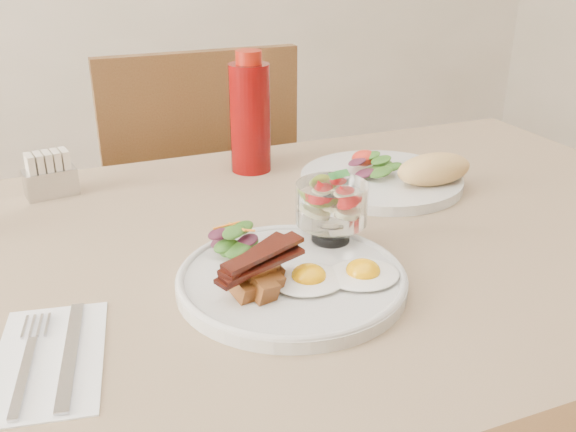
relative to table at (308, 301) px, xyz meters
name	(u,v)px	position (x,y,z in m)	size (l,w,h in m)	color
table	(308,301)	(0.00, 0.00, 0.00)	(1.33, 0.88, 0.75)	brown
chair_far	(195,215)	(0.00, 0.66, -0.14)	(0.42, 0.42, 0.93)	brown
main_plate	(292,281)	(-0.06, -0.09, 0.10)	(0.28, 0.28, 0.02)	silver
fried_eggs	(336,275)	(-0.02, -0.13, 0.11)	(0.18, 0.12, 0.02)	white
bacon_potato_pile	(260,272)	(-0.11, -0.11, 0.13)	(0.12, 0.08, 0.05)	brown
side_salad	(235,240)	(-0.11, -0.01, 0.12)	(0.07, 0.07, 0.04)	#204C14
fruit_cup	(331,204)	(0.02, -0.02, 0.16)	(0.09, 0.09, 0.10)	white
second_plate	(393,176)	(0.22, 0.15, 0.11)	(0.27, 0.27, 0.07)	silver
ketchup_bottle	(250,116)	(0.03, 0.32, 0.19)	(0.09, 0.09, 0.21)	#630605
hot_sauce_bottle	(247,127)	(0.03, 0.35, 0.16)	(0.05, 0.05, 0.15)	#630605
sugar_caddy	(50,177)	(-0.31, 0.33, 0.12)	(0.09, 0.06, 0.07)	#B4B5B9
napkin_cutlery	(50,358)	(-0.35, -0.13, 0.09)	(0.14, 0.21, 0.01)	white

